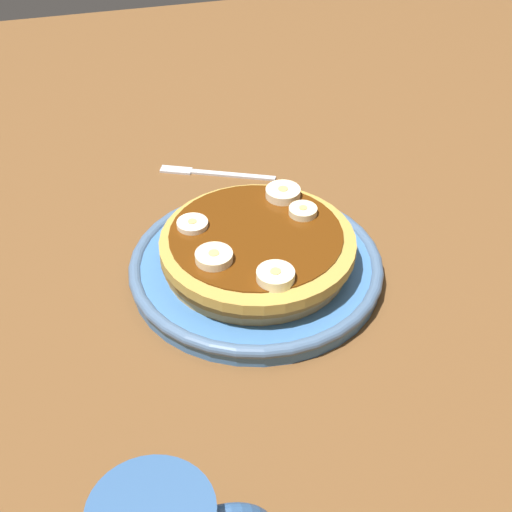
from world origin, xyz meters
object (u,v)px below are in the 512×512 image
object	(u,v)px
fork	(210,172)
banana_slice_2	(214,257)
pancake_stack	(260,249)
banana_slice_0	(192,225)
banana_slice_4	(278,276)
plate	(256,267)
banana_slice_1	(303,212)
banana_slice_3	(283,193)

from	to	relation	value
fork	banana_slice_2	bearing A→B (deg)	-100.47
pancake_stack	banana_slice_0	world-z (taller)	banana_slice_0
pancake_stack	banana_slice_4	xyz separation A→B (cm)	(-0.13, -6.18, 1.96)
pancake_stack	fork	distance (cm)	18.74
plate	banana_slice_1	world-z (taller)	banana_slice_1
banana_slice_2	banana_slice_3	xyz separation A→B (cm)	(8.36, 7.75, 0.03)
banana_slice_0	banana_slice_4	distance (cm)	10.47
banana_slice_0	banana_slice_4	world-z (taller)	banana_slice_4
plate	pancake_stack	xyz separation A→B (cm)	(0.33, -0.22, 2.26)
pancake_stack	banana_slice_3	distance (cm)	6.68
banana_slice_2	banana_slice_4	bearing A→B (deg)	-38.72
banana_slice_1	banana_slice_3	bearing A→B (deg)	107.26
banana_slice_2	banana_slice_3	world-z (taller)	same
pancake_stack	banana_slice_0	distance (cm)	6.49
banana_slice_2	banana_slice_1	bearing A→B (deg)	26.01
banana_slice_4	pancake_stack	bearing A→B (deg)	88.75
banana_slice_3	banana_slice_4	xyz separation A→B (cm)	(-3.76, -11.43, -0.01)
banana_slice_2	banana_slice_4	xyz separation A→B (cm)	(4.59, -3.68, 0.02)
pancake_stack	banana_slice_1	world-z (taller)	banana_slice_1
banana_slice_2	fork	bearing A→B (deg)	79.53
plate	banana_slice_2	size ratio (longest dim) A/B	7.22
plate	banana_slice_3	distance (cm)	7.67
plate	banana_slice_3	size ratio (longest dim) A/B	7.05
plate	banana_slice_3	world-z (taller)	banana_slice_3
banana_slice_0	banana_slice_3	bearing A→B (deg)	15.17
plate	fork	distance (cm)	18.27
banana_slice_0	fork	xyz separation A→B (cm)	(4.74, 15.71, -4.90)
plate	banana_slice_2	world-z (taller)	banana_slice_2
banana_slice_0	plate	bearing A→B (deg)	-25.64
plate	banana_slice_1	xyz separation A→B (cm)	(4.95, 1.84, 4.14)
banana_slice_1	banana_slice_0	bearing A→B (deg)	176.15
banana_slice_0	banana_slice_3	distance (cm)	9.56
banana_slice_3	fork	size ratio (longest dim) A/B	0.27
pancake_stack	banana_slice_3	bearing A→B (deg)	55.35
banana_slice_0	banana_slice_3	world-z (taller)	banana_slice_3
banana_slice_3	banana_slice_4	world-z (taller)	same
banana_slice_1	banana_slice_4	bearing A→B (deg)	-119.97
pancake_stack	banana_slice_3	world-z (taller)	banana_slice_3
banana_slice_2	pancake_stack	bearing A→B (deg)	27.85
banana_slice_1	banana_slice_2	distance (cm)	10.40
banana_slice_1	plate	bearing A→B (deg)	-159.58
banana_slice_3	banana_slice_1	bearing A→B (deg)	-72.74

